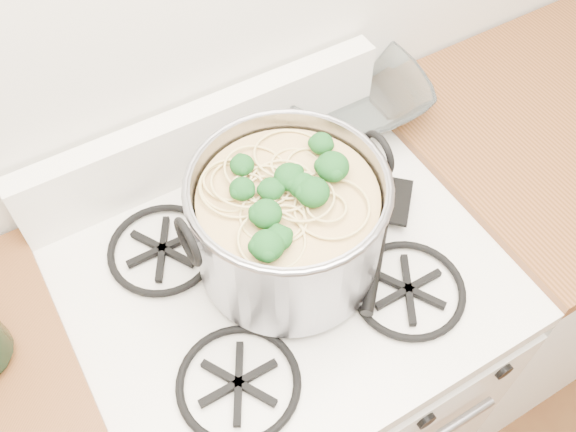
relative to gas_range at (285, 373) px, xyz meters
The scene contains 5 objects.
gas_range is the anchor object (origin of this frame).
counter_right 0.88m from the gas_range, ahead, with size 1.00×0.65×0.92m.
stock_pot 0.59m from the gas_range, 38.48° to the left, with size 0.36×0.33×0.22m.
spatula 0.56m from the gas_range, ahead, with size 0.29×0.31×0.02m, color black, non-canonical shape.
glass_bowl 0.66m from the gas_range, 40.21° to the left, with size 0.12×0.12×0.03m, color white.
Camera 1 is at (-0.30, 0.74, 1.90)m, focal length 40.00 mm.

